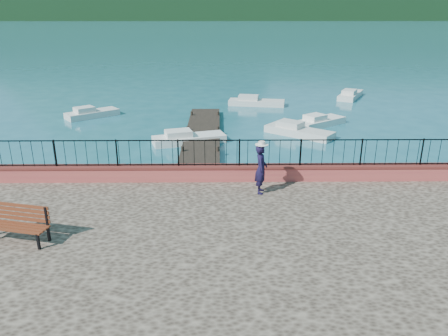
{
  "coord_description": "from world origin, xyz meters",
  "views": [
    {
      "loc": [
        -1.02,
        -11.2,
        7.13
      ],
      "look_at": [
        -0.87,
        2.0,
        2.3
      ],
      "focal_mm": 35.0,
      "sensor_mm": 36.0,
      "label": 1
    }
  ],
  "objects_px": {
    "boat_0": "(189,136)",
    "boat_5": "(351,93)",
    "person": "(261,169)",
    "boat_2": "(321,119)",
    "park_bench": "(17,231)",
    "boat_3": "(92,111)",
    "boat_1": "(299,129)",
    "boat_4": "(257,100)"
  },
  "relations": [
    {
      "from": "park_bench",
      "to": "boat_4",
      "type": "xyz_separation_m",
      "value": [
        8.4,
        23.29,
        -1.1
      ]
    },
    {
      "from": "boat_3",
      "to": "boat_4",
      "type": "distance_m",
      "value": 12.39
    },
    {
      "from": "person",
      "to": "boat_5",
      "type": "distance_m",
      "value": 25.08
    },
    {
      "from": "boat_0",
      "to": "boat_5",
      "type": "distance_m",
      "value": 18.39
    },
    {
      "from": "park_bench",
      "to": "boat_3",
      "type": "xyz_separation_m",
      "value": [
        -3.41,
        19.51,
        -1.1
      ]
    },
    {
      "from": "boat_5",
      "to": "boat_3",
      "type": "bearing_deg",
      "value": 136.96
    },
    {
      "from": "boat_1",
      "to": "boat_2",
      "type": "height_order",
      "value": "same"
    },
    {
      "from": "person",
      "to": "boat_2",
      "type": "bearing_deg",
      "value": -14.35
    },
    {
      "from": "boat_0",
      "to": "boat_1",
      "type": "relative_size",
      "value": 0.98
    },
    {
      "from": "park_bench",
      "to": "boat_2",
      "type": "height_order",
      "value": "park_bench"
    },
    {
      "from": "person",
      "to": "boat_0",
      "type": "relative_size",
      "value": 0.42
    },
    {
      "from": "person",
      "to": "park_bench",
      "type": "bearing_deg",
      "value": 121.54
    },
    {
      "from": "boat_0",
      "to": "boat_2",
      "type": "distance_m",
      "value": 9.12
    },
    {
      "from": "park_bench",
      "to": "boat_1",
      "type": "height_order",
      "value": "park_bench"
    },
    {
      "from": "boat_2",
      "to": "boat_4",
      "type": "relative_size",
      "value": 0.83
    },
    {
      "from": "park_bench",
      "to": "boat_4",
      "type": "relative_size",
      "value": 0.44
    },
    {
      "from": "boat_0",
      "to": "boat_4",
      "type": "bearing_deg",
      "value": 48.06
    },
    {
      "from": "park_bench",
      "to": "person",
      "type": "bearing_deg",
      "value": 38.9
    },
    {
      "from": "boat_5",
      "to": "boat_2",
      "type": "bearing_deg",
      "value": -178.14
    },
    {
      "from": "boat_1",
      "to": "boat_4",
      "type": "relative_size",
      "value": 0.96
    },
    {
      "from": "boat_3",
      "to": "boat_1",
      "type": "bearing_deg",
      "value": -58.31
    },
    {
      "from": "boat_2",
      "to": "boat_3",
      "type": "height_order",
      "value": "same"
    },
    {
      "from": "boat_0",
      "to": "boat_5",
      "type": "xyz_separation_m",
      "value": [
        12.88,
        13.12,
        0.0
      ]
    },
    {
      "from": "park_bench",
      "to": "boat_2",
      "type": "bearing_deg",
      "value": 68.31
    },
    {
      "from": "park_bench",
      "to": "person",
      "type": "distance_m",
      "value": 7.62
    },
    {
      "from": "person",
      "to": "boat_4",
      "type": "distance_m",
      "value": 20.17
    },
    {
      "from": "boat_0",
      "to": "park_bench",
      "type": "bearing_deg",
      "value": -123.36
    },
    {
      "from": "boat_3",
      "to": "person",
      "type": "bearing_deg",
      "value": -96.26
    },
    {
      "from": "park_bench",
      "to": "boat_1",
      "type": "relative_size",
      "value": 0.46
    },
    {
      "from": "boat_0",
      "to": "boat_4",
      "type": "relative_size",
      "value": 0.94
    },
    {
      "from": "boat_0",
      "to": "boat_3",
      "type": "distance_m",
      "value": 9.58
    },
    {
      "from": "boat_4",
      "to": "person",
      "type": "bearing_deg",
      "value": -84.5
    },
    {
      "from": "person",
      "to": "boat_4",
      "type": "bearing_deg",
      "value": 1.86
    },
    {
      "from": "park_bench",
      "to": "person",
      "type": "height_order",
      "value": "person"
    },
    {
      "from": "boat_1",
      "to": "boat_3",
      "type": "distance_m",
      "value": 14.5
    },
    {
      "from": "boat_3",
      "to": "boat_4",
      "type": "xyz_separation_m",
      "value": [
        11.8,
        3.77,
        0.0
      ]
    },
    {
      "from": "person",
      "to": "boat_3",
      "type": "distance_m",
      "value": 19.31
    },
    {
      "from": "person",
      "to": "boat_5",
      "type": "relative_size",
      "value": 0.41
    },
    {
      "from": "boat_0",
      "to": "boat_3",
      "type": "height_order",
      "value": "same"
    },
    {
      "from": "boat_3",
      "to": "park_bench",
      "type": "bearing_deg",
      "value": -118.64
    },
    {
      "from": "person",
      "to": "boat_3",
      "type": "relative_size",
      "value": 0.48
    },
    {
      "from": "person",
      "to": "boat_2",
      "type": "distance_m",
      "value": 14.79
    }
  ]
}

